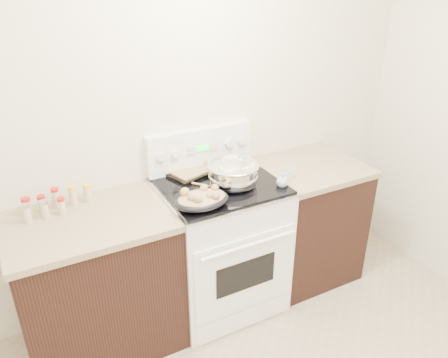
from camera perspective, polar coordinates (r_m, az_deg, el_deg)
room_shell at (r=1.23m, az=15.74°, el=1.31°), size 4.10×3.60×2.75m
counter_left at (r=2.84m, az=-15.97°, el=-12.86°), size 0.93×0.67×0.92m
counter_right at (r=3.39m, az=10.53°, el=-5.25°), size 0.73×0.67×0.92m
kitchen_range at (r=3.02m, az=-0.49°, el=-8.31°), size 0.78×0.73×1.22m
mixing_bowl at (r=2.74m, az=1.21°, el=0.52°), size 0.39×0.39×0.19m
roasting_pan at (r=2.51m, az=-2.93°, el=-2.64°), size 0.33×0.23×0.12m
baking_sheet at (r=3.00m, az=-3.68°, el=1.65°), size 0.51×0.42×0.06m
wooden_spoon at (r=2.68m, az=-1.82°, el=-1.61°), size 0.20×0.23×0.04m
blue_ladle at (r=2.78m, az=7.71°, el=-0.23°), size 0.24×0.16×0.09m
spice_jars at (r=2.69m, az=-21.36°, el=-2.85°), size 0.39×0.15×0.12m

